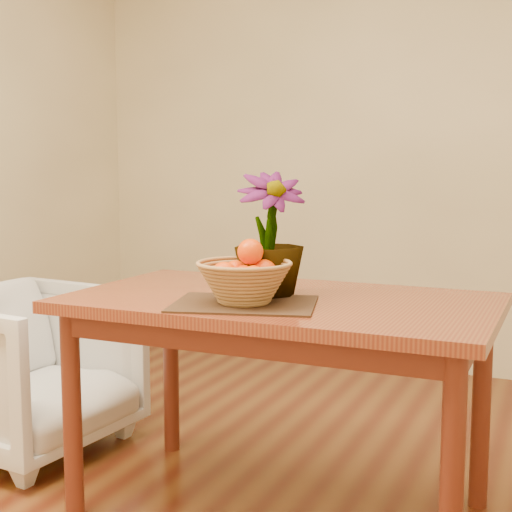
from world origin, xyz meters
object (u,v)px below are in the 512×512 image
at_px(wicker_basket, 244,284).
at_px(armchair, 29,361).
at_px(table, 280,323).
at_px(potted_plant, 269,234).

xyz_separation_m(wicker_basket, armchair, (-1.13, 0.27, -0.44)).
bearing_deg(table, armchair, 175.24).
relative_size(table, armchair, 1.87).
height_order(table, armchair, table).
bearing_deg(potted_plant, wicker_basket, -131.69).
bearing_deg(wicker_basket, armchair, 166.39).
bearing_deg(table, wicker_basket, -106.39).
relative_size(wicker_basket, armchair, 0.40).
height_order(potted_plant, armchair, potted_plant).
distance_m(wicker_basket, armchair, 1.24).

